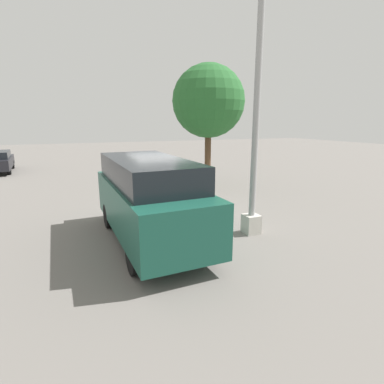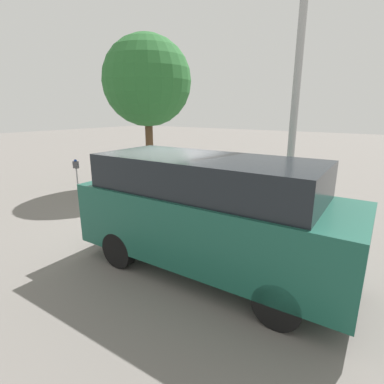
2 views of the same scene
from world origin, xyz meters
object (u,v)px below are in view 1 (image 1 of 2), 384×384
at_px(street_tree, 208,102).
at_px(parking_meter_near, 190,188).
at_px(parked_van, 149,197).
at_px(parking_meter_far, 151,167).
at_px(lamp_post, 255,149).

bearing_deg(street_tree, parking_meter_near, -32.60).
bearing_deg(parked_van, parking_meter_near, 129.20).
bearing_deg(parking_meter_near, street_tree, 136.21).
distance_m(parking_meter_far, lamp_post, 7.77).
bearing_deg(street_tree, parked_van, -38.17).
relative_size(lamp_post, street_tree, 1.16).
height_order(parking_meter_far, street_tree, street_tree).
bearing_deg(parking_meter_far, street_tree, 47.74).
distance_m(parking_meter_far, street_tree, 4.22).
xyz_separation_m(parking_meter_far, lamp_post, (7.57, 0.93, 1.48)).
xyz_separation_m(parking_meter_near, street_tree, (-3.94, 2.52, 3.11)).
bearing_deg(parked_van, parking_meter_far, 162.68).
relative_size(parking_meter_far, parked_van, 0.25).
relative_size(parking_meter_near, street_tree, 0.23).
height_order(parking_meter_near, street_tree, street_tree).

